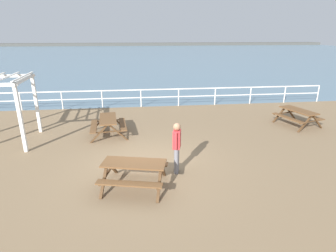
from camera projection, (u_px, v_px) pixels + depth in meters
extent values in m
cube|color=#846B4C|center=(147.00, 167.00, 9.28)|extent=(30.00, 24.00, 0.20)
cube|color=slate|center=(136.00, 54.00, 58.78)|extent=(142.00, 90.00, 0.01)
cube|color=#4C4C47|center=(135.00, 45.00, 99.16)|extent=(142.00, 6.00, 1.80)
cube|color=white|center=(141.00, 90.00, 16.18)|extent=(23.00, 0.06, 0.06)
cube|color=white|center=(141.00, 98.00, 16.33)|extent=(23.00, 0.05, 0.05)
cylinder|color=white|center=(21.00, 102.00, 15.57)|extent=(0.07, 0.07, 1.05)
cylinder|color=white|center=(62.00, 101.00, 15.83)|extent=(0.07, 0.07, 1.05)
cylinder|color=white|center=(102.00, 99.00, 16.09)|extent=(0.07, 0.07, 1.05)
cylinder|color=white|center=(141.00, 98.00, 16.35)|extent=(0.07, 0.07, 1.05)
cylinder|color=white|center=(179.00, 97.00, 16.61)|extent=(0.07, 0.07, 1.05)
cylinder|color=white|center=(215.00, 96.00, 16.87)|extent=(0.07, 0.07, 1.05)
cylinder|color=white|center=(250.00, 95.00, 17.13)|extent=(0.07, 0.07, 1.05)
cylinder|color=white|center=(285.00, 94.00, 17.39)|extent=(0.07, 0.07, 1.05)
cylinder|color=white|center=(318.00, 94.00, 17.65)|extent=(0.07, 0.07, 1.05)
cube|color=brown|center=(299.00, 110.00, 12.98)|extent=(1.18, 1.92, 0.05)
cube|color=brown|center=(288.00, 118.00, 12.85)|extent=(0.76, 1.80, 0.04)
cube|color=brown|center=(307.00, 115.00, 13.31)|extent=(0.76, 1.80, 0.04)
cube|color=#50351E|center=(279.00, 114.00, 13.64)|extent=(0.78, 0.30, 0.79)
cube|color=#50351E|center=(290.00, 113.00, 13.92)|extent=(0.78, 0.30, 0.79)
cube|color=#50351E|center=(285.00, 113.00, 13.77)|extent=(1.45, 0.49, 0.04)
cube|color=#50351E|center=(305.00, 123.00, 12.29)|extent=(0.78, 0.30, 0.79)
cube|color=#50351E|center=(317.00, 121.00, 12.57)|extent=(0.78, 0.30, 0.79)
cube|color=#50351E|center=(311.00, 121.00, 12.41)|extent=(1.45, 0.49, 0.04)
cube|color=brown|center=(108.00, 119.00, 11.73)|extent=(0.87, 1.86, 0.05)
cube|color=brown|center=(94.00, 126.00, 11.70)|extent=(0.43, 1.82, 0.04)
cube|color=brown|center=(123.00, 124.00, 11.95)|extent=(0.43, 1.82, 0.04)
cube|color=#50351E|center=(100.00, 122.00, 12.49)|extent=(0.80, 0.15, 0.79)
cube|color=#50351E|center=(117.00, 121.00, 12.64)|extent=(0.80, 0.15, 0.79)
cube|color=#50351E|center=(108.00, 120.00, 12.55)|extent=(1.50, 0.20, 0.04)
cube|color=#50351E|center=(99.00, 134.00, 11.05)|extent=(0.80, 0.15, 0.79)
cube|color=#50351E|center=(118.00, 132.00, 11.20)|extent=(0.80, 0.15, 0.79)
cube|color=#50351E|center=(109.00, 132.00, 11.11)|extent=(1.50, 0.20, 0.04)
cube|color=brown|center=(134.00, 163.00, 7.70)|extent=(1.91, 1.10, 0.05)
cube|color=brown|center=(139.00, 163.00, 8.38)|extent=(1.81, 0.67, 0.04)
cube|color=brown|center=(129.00, 184.00, 7.22)|extent=(1.81, 0.67, 0.04)
cube|color=#50351E|center=(163.00, 170.00, 8.10)|extent=(0.26, 0.79, 0.79)
cube|color=#50351E|center=(159.00, 183.00, 7.39)|extent=(0.26, 0.79, 0.79)
cube|color=#50351E|center=(161.00, 175.00, 7.73)|extent=(0.40, 1.47, 0.04)
cube|color=#50351E|center=(112.00, 167.00, 8.26)|extent=(0.26, 0.79, 0.79)
cube|color=#50351E|center=(104.00, 180.00, 7.56)|extent=(0.26, 0.79, 0.79)
cube|color=#50351E|center=(108.00, 172.00, 7.90)|extent=(0.40, 1.47, 0.04)
cylinder|color=slate|center=(177.00, 159.00, 8.71)|extent=(0.14, 0.14, 0.85)
cylinder|color=slate|center=(176.00, 161.00, 8.54)|extent=(0.14, 0.14, 0.85)
cube|color=red|center=(177.00, 139.00, 8.40)|extent=(0.30, 0.39, 0.58)
cylinder|color=red|center=(178.00, 136.00, 8.59)|extent=(0.09, 0.09, 0.52)
cylinder|color=red|center=(176.00, 141.00, 8.18)|extent=(0.09, 0.09, 0.52)
sphere|color=#9E7051|center=(177.00, 127.00, 8.27)|extent=(0.23, 0.23, 0.23)
cube|color=white|center=(37.00, 105.00, 11.92)|extent=(0.12, 0.12, 2.50)
cube|color=white|center=(21.00, 120.00, 9.88)|extent=(0.12, 0.12, 2.50)
cube|color=white|center=(24.00, 79.00, 10.48)|extent=(0.29, 2.44, 0.12)
cube|color=white|center=(4.00, 76.00, 11.30)|extent=(2.44, 0.29, 0.12)
cube|color=white|center=(8.00, 77.00, 10.34)|extent=(0.25, 2.56, 0.04)
cube|color=white|center=(23.00, 76.00, 10.44)|extent=(0.25, 2.56, 0.04)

